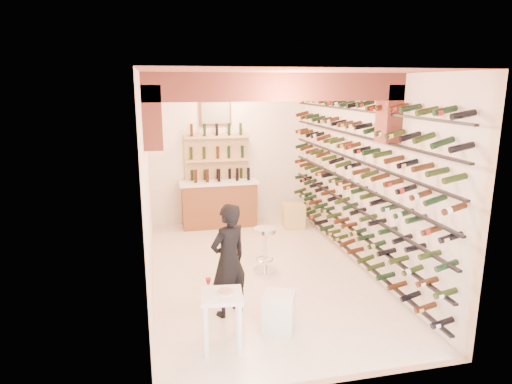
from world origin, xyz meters
TOP-DOWN VIEW (x-y plane):
  - ground at (0.00, 0.00)m, footprint 6.00×6.00m
  - room_shell at (0.00, -0.26)m, footprint 3.52×6.02m
  - wine_rack at (1.53, 0.00)m, footprint 0.32×5.70m
  - back_counter at (-0.30, 2.65)m, footprint 1.70×0.62m
  - back_shelving at (-0.30, 2.89)m, footprint 1.40×0.31m
  - tasting_table at (-0.95, -2.08)m, footprint 0.53×0.53m
  - white_stool at (-0.18, -1.81)m, footprint 0.51×0.51m
  - person at (-0.73, -1.29)m, footprint 0.68×0.61m
  - chrome_barstool at (0.08, -0.01)m, footprint 0.39×0.39m
  - crate_lower at (1.25, 2.12)m, footprint 0.48×0.35m
  - crate_upper at (1.25, 2.12)m, footprint 0.48×0.34m

SIDE VIEW (x-z plane):
  - ground at x=0.00m, z-range 0.00..0.00m
  - crate_lower at x=1.25m, z-range 0.00..0.27m
  - white_stool at x=-0.18m, z-range 0.00..0.48m
  - crate_upper at x=1.25m, z-range 0.27..0.54m
  - chrome_barstool at x=0.08m, z-range 0.06..0.81m
  - back_counter at x=-0.30m, z-range -0.11..1.18m
  - tasting_table at x=-0.95m, z-range 0.15..0.99m
  - person at x=-0.73m, z-range 0.00..1.56m
  - back_shelving at x=-0.30m, z-range -0.19..2.53m
  - wine_rack at x=1.53m, z-range 0.27..2.83m
  - room_shell at x=0.00m, z-range 0.65..3.86m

